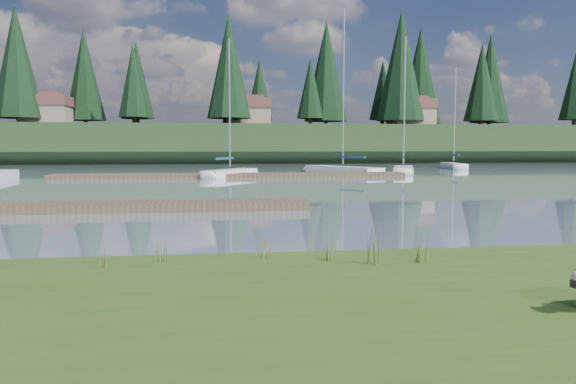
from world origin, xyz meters
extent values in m
plane|color=#7F91A8|center=(0.00, 30.00, 0.00)|extent=(200.00, 200.00, 0.00)
cube|color=#325018|center=(0.00, -6.00, 0.17)|extent=(60.00, 9.00, 0.35)
cube|color=black|center=(0.00, 73.00, 2.50)|extent=(200.00, 20.00, 5.00)
cube|color=black|center=(4.67, -5.87, 0.72)|extent=(0.11, 0.13, 0.09)
cube|color=#4C3D2C|center=(-4.00, 9.00, 0.15)|extent=(16.00, 2.00, 0.30)
cube|color=#4C3D2C|center=(2.00, 30.00, 0.15)|extent=(26.00, 2.20, 0.30)
ellipsoid|color=silver|center=(-14.74, 33.11, 0.22)|extent=(1.56, 1.90, 0.70)
cube|color=silver|center=(1.89, 30.70, 0.22)|extent=(4.44, 5.76, 0.70)
ellipsoid|color=silver|center=(3.54, 33.20, 0.22)|extent=(1.99, 2.09, 0.70)
cylinder|color=silver|center=(1.89, 30.70, 5.52)|extent=(0.12, 0.12, 9.44)
cube|color=navy|center=(1.44, 30.02, 1.40)|extent=(1.48, 2.10, 0.20)
cube|color=silver|center=(11.67, 35.21, 0.22)|extent=(5.37, 8.42, 0.70)
ellipsoid|color=silver|center=(9.85, 39.00, 0.22)|extent=(2.65, 2.87, 0.70)
cylinder|color=silver|center=(11.67, 35.21, 7.28)|extent=(0.12, 0.12, 12.95)
cube|color=navy|center=(12.17, 34.17, 1.40)|extent=(1.63, 3.11, 0.20)
cube|color=silver|center=(16.66, 34.08, 0.22)|extent=(3.79, 7.03, 0.70)
ellipsoid|color=silver|center=(17.82, 37.33, 0.22)|extent=(2.05, 2.28, 0.70)
cylinder|color=silver|center=(16.66, 34.08, 6.12)|extent=(0.12, 0.12, 10.64)
cube|color=navy|center=(16.35, 33.20, 1.40)|extent=(1.11, 2.65, 0.20)
cube|color=silver|center=(25.19, 43.03, 0.22)|extent=(2.67, 6.50, 0.70)
ellipsoid|color=silver|center=(25.81, 46.13, 0.22)|extent=(1.70, 1.97, 0.70)
cylinder|color=silver|center=(25.19, 43.03, 5.53)|extent=(0.12, 0.12, 9.45)
cube|color=navy|center=(25.01, 42.18, 1.40)|extent=(0.70, 2.51, 0.20)
cone|color=#475B23|center=(-0.46, -2.11, 0.58)|extent=(0.03, 0.03, 0.46)
cone|color=brown|center=(-0.35, -2.18, 0.53)|extent=(0.03, 0.03, 0.37)
cone|color=#475B23|center=(-0.40, -2.08, 0.60)|extent=(0.03, 0.03, 0.51)
cone|color=brown|center=(-0.32, -2.14, 0.51)|extent=(0.03, 0.03, 0.32)
cone|color=#475B23|center=(-0.44, -2.19, 0.56)|extent=(0.03, 0.03, 0.41)
cone|color=#475B23|center=(1.39, -2.02, 0.59)|extent=(0.03, 0.03, 0.49)
cone|color=brown|center=(1.50, -2.09, 0.55)|extent=(0.03, 0.03, 0.39)
cone|color=#475B23|center=(1.45, -1.99, 0.62)|extent=(0.03, 0.03, 0.54)
cone|color=brown|center=(1.53, -2.05, 0.52)|extent=(0.03, 0.03, 0.34)
cone|color=#475B23|center=(1.41, -2.10, 0.57)|extent=(0.03, 0.03, 0.44)
cone|color=#475B23|center=(3.10, -2.75, 0.70)|extent=(0.03, 0.03, 0.71)
cone|color=brown|center=(3.21, -2.82, 0.63)|extent=(0.03, 0.03, 0.57)
cone|color=#475B23|center=(3.16, -2.72, 0.74)|extent=(0.03, 0.03, 0.78)
cone|color=brown|center=(3.24, -2.78, 0.60)|extent=(0.03, 0.03, 0.50)
cone|color=#475B23|center=(3.12, -2.83, 0.67)|extent=(0.03, 0.03, 0.64)
cone|color=#475B23|center=(-1.35, -2.47, 0.57)|extent=(0.03, 0.03, 0.44)
cone|color=brown|center=(-1.24, -2.54, 0.53)|extent=(0.03, 0.03, 0.35)
cone|color=#475B23|center=(-1.29, -2.44, 0.59)|extent=(0.03, 0.03, 0.49)
cone|color=brown|center=(-1.21, -2.50, 0.51)|extent=(0.03, 0.03, 0.31)
cone|color=#475B23|center=(-1.33, -2.55, 0.55)|extent=(0.03, 0.03, 0.40)
cone|color=#475B23|center=(2.43, -2.39, 0.58)|extent=(0.03, 0.03, 0.46)
cone|color=brown|center=(2.54, -2.46, 0.53)|extent=(0.03, 0.03, 0.37)
cone|color=#475B23|center=(2.49, -2.36, 0.60)|extent=(0.03, 0.03, 0.51)
cone|color=brown|center=(2.57, -2.42, 0.51)|extent=(0.03, 0.03, 0.32)
cone|color=#475B23|center=(2.45, -2.47, 0.56)|extent=(0.03, 0.03, 0.41)
cone|color=#475B23|center=(3.99, -2.73, 0.60)|extent=(0.03, 0.03, 0.50)
cone|color=brown|center=(4.10, -2.80, 0.55)|extent=(0.03, 0.03, 0.40)
cone|color=#475B23|center=(4.05, -2.70, 0.62)|extent=(0.03, 0.03, 0.55)
cone|color=brown|center=(4.13, -2.76, 0.52)|extent=(0.03, 0.03, 0.35)
cone|color=#475B23|center=(4.01, -2.81, 0.57)|extent=(0.03, 0.03, 0.45)
cube|color=#33281C|center=(0.00, -1.60, 0.07)|extent=(60.00, 0.50, 0.14)
cylinder|color=#382619|center=(-25.00, 68.00, 5.90)|extent=(0.60, 0.60, 1.80)
cone|color=black|center=(-25.00, 68.00, 13.55)|extent=(6.60, 6.60, 15.00)
cylinder|color=#382619|center=(-10.00, 72.00, 5.90)|extent=(0.60, 0.60, 1.80)
cone|color=black|center=(-10.00, 72.00, 11.75)|extent=(4.84, 4.84, 11.00)
cylinder|color=#382619|center=(3.00, 66.00, 5.90)|extent=(0.60, 0.60, 1.80)
cone|color=black|center=(3.00, 66.00, 13.10)|extent=(6.16, 6.16, 14.00)
cylinder|color=#382619|center=(15.00, 70.00, 5.90)|extent=(0.60, 0.60, 1.80)
cone|color=black|center=(15.00, 70.00, 10.85)|extent=(3.96, 3.96, 9.00)
cylinder|color=#382619|center=(28.00, 68.00, 5.90)|extent=(0.60, 0.60, 1.80)
cone|color=black|center=(28.00, 68.00, 14.00)|extent=(7.04, 7.04, 16.00)
cylinder|color=#382619|center=(42.00, 71.00, 5.90)|extent=(0.60, 0.60, 1.80)
cone|color=black|center=(42.00, 71.00, 12.20)|extent=(5.28, 5.28, 12.00)
cylinder|color=#382619|center=(55.00, 67.00, 5.90)|extent=(0.60, 0.60, 1.80)
cone|color=black|center=(55.00, 67.00, 11.52)|extent=(4.62, 4.62, 10.50)
cube|color=gray|center=(-22.00, 70.00, 6.40)|extent=(6.00, 5.00, 2.80)
cube|color=brown|center=(-22.00, 70.00, 8.50)|extent=(6.30, 5.30, 1.40)
cube|color=brown|center=(-22.00, 70.00, 9.30)|extent=(4.20, 3.60, 0.70)
cube|color=gray|center=(6.00, 71.00, 6.40)|extent=(6.00, 5.00, 2.80)
cube|color=brown|center=(6.00, 71.00, 8.50)|extent=(6.30, 5.30, 1.40)
cube|color=brown|center=(6.00, 71.00, 9.30)|extent=(4.20, 3.60, 0.70)
cube|color=gray|center=(30.00, 69.00, 6.40)|extent=(6.00, 5.00, 2.80)
cube|color=brown|center=(30.00, 69.00, 8.50)|extent=(6.30, 5.30, 1.40)
cube|color=brown|center=(30.00, 69.00, 9.30)|extent=(4.20, 3.60, 0.70)
camera|label=1|loc=(0.48, -11.77, 2.32)|focal=35.00mm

